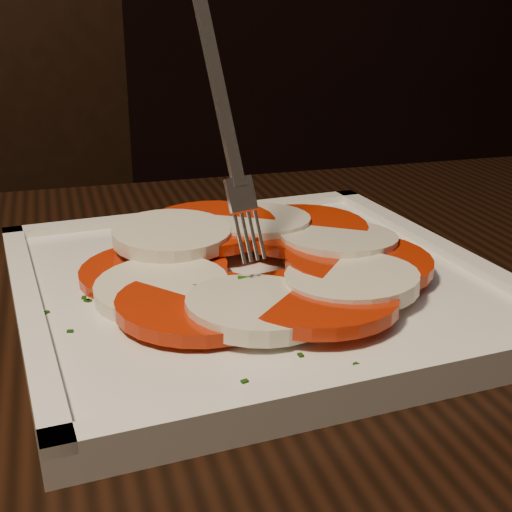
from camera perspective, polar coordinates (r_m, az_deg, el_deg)
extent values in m
cube|color=black|center=(0.41, -12.28, -11.64)|extent=(1.29, 0.95, 0.04)
cylinder|color=black|center=(1.06, 19.27, -14.53)|extent=(0.06, 0.06, 0.71)
cube|color=black|center=(1.09, -17.21, -7.44)|extent=(0.53, 0.53, 0.04)
cylinder|color=black|center=(1.39, -10.04, -11.84)|extent=(0.04, 0.04, 0.41)
cube|color=white|center=(0.48, 0.00, -2.54)|extent=(0.36, 0.36, 0.01)
cylinder|color=#BB1D04|center=(0.47, -8.16, -1.27)|extent=(0.10, 0.10, 0.01)
cylinder|color=silver|center=(0.44, -7.55, -2.63)|extent=(0.08, 0.08, 0.02)
cylinder|color=#BB1D04|center=(0.42, -4.56, -3.94)|extent=(0.10, 0.10, 0.01)
cylinder|color=silver|center=(0.41, 0.10, -4.18)|extent=(0.08, 0.08, 0.02)
cylinder|color=#BB1D04|center=(0.42, 4.73, -3.60)|extent=(0.10, 0.10, 0.01)
cylinder|color=silver|center=(0.44, 7.65, -1.99)|extent=(0.08, 0.08, 0.01)
cylinder|color=#BB1D04|center=(0.47, 8.18, -0.40)|extent=(0.10, 0.10, 0.01)
cylinder|color=silver|center=(0.50, 6.63, 1.20)|extent=(0.08, 0.08, 0.02)
cylinder|color=#BB1D04|center=(0.52, 3.63, 2.11)|extent=(0.10, 0.10, 0.01)
cylinder|color=silver|center=(0.53, -0.07, 2.64)|extent=(0.08, 0.08, 0.01)
cylinder|color=#BB1D04|center=(0.52, -3.77, 2.34)|extent=(0.10, 0.10, 0.01)
cylinder|color=silver|center=(0.50, -6.74, 1.67)|extent=(0.08, 0.08, 0.02)
cube|color=#1C560E|center=(0.51, 5.13, 1.39)|extent=(0.04, 0.01, 0.00)
cube|color=#1C560E|center=(0.42, -0.58, -3.14)|extent=(0.01, 0.05, 0.01)
cube|color=#1C560E|center=(0.42, 4.28, -3.17)|extent=(0.03, 0.02, 0.00)
cube|color=#1C560E|center=(0.51, -7.97, 1.13)|extent=(0.05, 0.01, 0.00)
cube|color=#1C560E|center=(0.49, 8.33, 0.42)|extent=(0.04, 0.04, 0.00)
cube|color=#1C560E|center=(0.47, 9.64, -0.84)|extent=(0.03, 0.03, 0.01)
cube|color=#1C560E|center=(0.53, 4.49, 2.17)|extent=(0.04, 0.03, 0.01)
cube|color=#1C560E|center=(0.43, -3.87, -2.31)|extent=(0.04, 0.04, 0.00)
cube|color=#12370A|center=(0.50, -12.03, -0.66)|extent=(0.00, 0.00, 0.00)
cube|color=#12370A|center=(0.50, -11.90, -0.94)|extent=(0.00, 0.00, 0.00)
cube|color=#12370A|center=(0.45, -13.22, -3.48)|extent=(0.00, 0.00, 0.00)
cube|color=#12370A|center=(0.45, -13.38, -3.49)|extent=(0.00, 0.00, 0.00)
cube|color=#12370A|center=(0.56, -1.34, 2.13)|extent=(0.00, 0.00, 0.00)
cube|color=#12370A|center=(0.55, -4.74, 1.67)|extent=(0.00, 0.00, 0.00)
cube|color=#12370A|center=(0.55, 5.31, 1.70)|extent=(0.00, 0.00, 0.00)
cube|color=#12370A|center=(0.37, 8.07, -8.60)|extent=(0.00, 0.00, 0.00)
cube|color=#12370A|center=(0.51, 13.73, -0.55)|extent=(0.00, 0.00, 0.00)
cube|color=#12370A|center=(0.45, -13.62, -3.25)|extent=(0.00, 0.00, 0.00)
cube|color=#12370A|center=(0.58, 3.42, 2.46)|extent=(0.00, 0.00, 0.00)
cube|color=#12370A|center=(0.51, -9.78, -0.22)|extent=(0.00, 0.00, 0.00)
cube|color=#12370A|center=(0.44, -16.43, -4.34)|extent=(0.00, 0.00, 0.00)
cube|color=#12370A|center=(0.58, -8.08, 2.39)|extent=(0.00, 0.00, 0.00)
cube|color=#12370A|center=(0.41, -14.65, -5.84)|extent=(0.00, 0.00, 0.00)
cube|color=#12370A|center=(0.51, 11.58, -0.22)|extent=(0.00, 0.00, 0.00)
cube|color=#12370A|center=(0.37, 3.59, -7.92)|extent=(0.00, 0.00, 0.00)
cube|color=#12370A|center=(0.55, -8.87, 1.39)|extent=(0.00, 0.00, 0.00)
cube|color=#12370A|center=(0.45, -12.08, -3.41)|extent=(0.00, 0.00, 0.00)
cube|color=#12370A|center=(0.41, -10.25, -5.40)|extent=(0.00, 0.00, 0.00)
cube|color=#12370A|center=(0.50, 13.07, -0.92)|extent=(0.00, 0.00, 0.00)
cube|color=#12370A|center=(0.35, -0.92, -9.99)|extent=(0.00, 0.00, 0.00)
cube|color=#12370A|center=(0.40, 7.84, -5.80)|extent=(0.00, 0.00, 0.00)
cube|color=#12370A|center=(0.59, 2.15, 3.07)|extent=(0.00, 0.00, 0.00)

